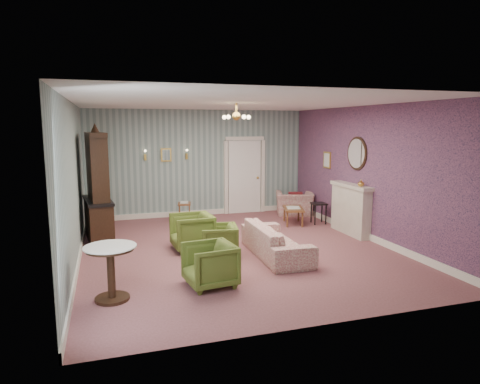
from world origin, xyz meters
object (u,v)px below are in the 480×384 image
object	(u,v)px
coffee_table	(293,216)
side_table_black	(318,213)
dresser	(97,184)
pedestal_table	(111,273)
sofa_chintz	(276,235)
olive_chair_b	(219,239)
wingback_chair	(295,200)
olive_chair_c	(192,230)
olive_chair_a	(210,263)
fireplace	(351,209)

from	to	relation	value
coffee_table	side_table_black	distance (m)	0.65
dresser	pedestal_table	world-z (taller)	dresser
sofa_chintz	side_table_black	size ratio (longest dim) A/B	3.81
coffee_table	side_table_black	bearing A→B (deg)	-14.71
olive_chair_b	wingback_chair	distance (m)	4.32
olive_chair_b	sofa_chintz	xyz separation A→B (m)	(1.06, -0.25, 0.06)
olive_chair_b	coffee_table	xyz separation A→B (m)	(2.49, 2.08, -0.13)
olive_chair_c	side_table_black	bearing A→B (deg)	106.99
sofa_chintz	olive_chair_a	bearing A→B (deg)	127.93
olive_chair_c	sofa_chintz	size ratio (longest dim) A/B	0.39
olive_chair_a	olive_chair_c	size ratio (longest dim) A/B	0.93
olive_chair_a	dresser	world-z (taller)	dresser
olive_chair_a	fireplace	xyz separation A→B (m)	(3.84, 2.18, 0.21)
pedestal_table	olive_chair_a	bearing A→B (deg)	4.23
dresser	wingback_chair	bearing A→B (deg)	5.43
olive_chair_b	side_table_black	size ratio (longest dim) A/B	1.27
olive_chair_b	coffee_table	world-z (taller)	olive_chair_b
olive_chair_c	olive_chair_b	bearing A→B (deg)	28.50
sofa_chintz	coffee_table	bearing A→B (deg)	-29.70
coffee_table	pedestal_table	distance (m)	5.73
olive_chair_a	fireplace	world-z (taller)	fireplace
dresser	fireplace	size ratio (longest dim) A/B	1.76
olive_chair_c	coffee_table	size ratio (longest dim) A/B	0.96
coffee_table	pedestal_table	world-z (taller)	pedestal_table
olive_chair_b	side_table_black	world-z (taller)	olive_chair_b
olive_chair_c	pedestal_table	xyz separation A→B (m)	(-1.58, -2.15, 0.00)
side_table_black	coffee_table	bearing A→B (deg)	165.29
wingback_chair	side_table_black	bearing A→B (deg)	114.51
wingback_chair	pedestal_table	distance (m)	6.79
dresser	side_table_black	xyz separation A→B (m)	(5.30, -0.06, -0.97)
olive_chair_c	wingback_chair	xyz separation A→B (m)	(3.39, 2.47, 0.03)
olive_chair_c	olive_chair_a	bearing A→B (deg)	-6.42
fireplace	side_table_black	size ratio (longest dim) A/B	2.60
side_table_black	pedestal_table	xyz separation A→B (m)	(-5.09, -3.42, 0.13)
olive_chair_a	olive_chair_b	world-z (taller)	olive_chair_a
olive_chair_c	dresser	size ratio (longest dim) A/B	0.32
olive_chair_b	olive_chair_c	bearing A→B (deg)	-138.40
olive_chair_b	wingback_chair	world-z (taller)	wingback_chair
olive_chair_c	side_table_black	world-z (taller)	olive_chair_c
olive_chair_b	sofa_chintz	world-z (taller)	sofa_chintz
olive_chair_a	wingback_chair	bearing A→B (deg)	134.89
side_table_black	fireplace	bearing A→B (deg)	-79.49
coffee_table	olive_chair_a	bearing A→B (deg)	-130.82
dresser	side_table_black	bearing A→B (deg)	-7.56
wingback_chair	dresser	bearing A→B (deg)	31.11
olive_chair_b	dresser	distance (m)	3.08
olive_chair_a	olive_chair_c	world-z (taller)	olive_chair_c
olive_chair_c	side_table_black	xyz separation A→B (m)	(3.51, 1.27, -0.13)
dresser	sofa_chintz	bearing A→B (deg)	-41.32
olive_chair_b	sofa_chintz	bearing A→B (deg)	86.90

